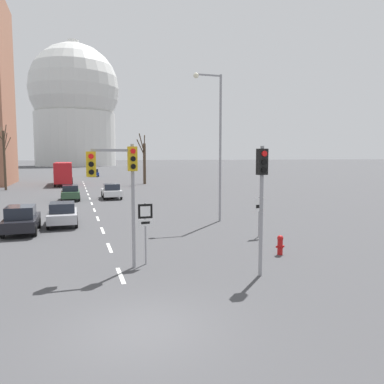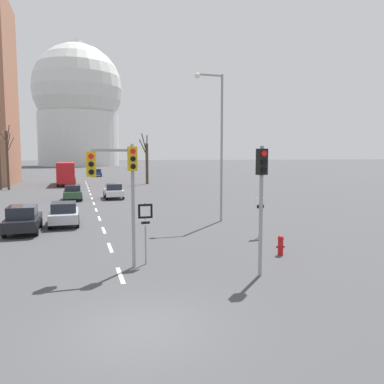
% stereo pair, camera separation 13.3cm
% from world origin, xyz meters
% --- Properties ---
extents(ground_plane, '(800.00, 800.00, 0.00)m').
position_xyz_m(ground_plane, '(0.00, 0.00, 0.00)').
color(ground_plane, '#424244').
extents(lane_stripe_0, '(0.16, 2.00, 0.01)m').
position_xyz_m(lane_stripe_0, '(0.00, 4.60, 0.00)').
color(lane_stripe_0, silver).
rests_on(lane_stripe_0, ground_plane).
extents(lane_stripe_1, '(0.16, 2.00, 0.01)m').
position_xyz_m(lane_stripe_1, '(0.00, 9.10, 0.00)').
color(lane_stripe_1, silver).
rests_on(lane_stripe_1, ground_plane).
extents(lane_stripe_2, '(0.16, 2.00, 0.01)m').
position_xyz_m(lane_stripe_2, '(0.00, 13.60, 0.00)').
color(lane_stripe_2, silver).
rests_on(lane_stripe_2, ground_plane).
extents(lane_stripe_3, '(0.16, 2.00, 0.01)m').
position_xyz_m(lane_stripe_3, '(0.00, 18.10, 0.00)').
color(lane_stripe_3, silver).
rests_on(lane_stripe_3, ground_plane).
extents(lane_stripe_4, '(0.16, 2.00, 0.01)m').
position_xyz_m(lane_stripe_4, '(0.00, 22.60, 0.00)').
color(lane_stripe_4, silver).
rests_on(lane_stripe_4, ground_plane).
extents(lane_stripe_5, '(0.16, 2.00, 0.01)m').
position_xyz_m(lane_stripe_5, '(0.00, 27.10, 0.00)').
color(lane_stripe_5, silver).
rests_on(lane_stripe_5, ground_plane).
extents(lane_stripe_6, '(0.16, 2.00, 0.01)m').
position_xyz_m(lane_stripe_6, '(0.00, 31.60, 0.00)').
color(lane_stripe_6, silver).
rests_on(lane_stripe_6, ground_plane).
extents(lane_stripe_7, '(0.16, 2.00, 0.01)m').
position_xyz_m(lane_stripe_7, '(0.00, 36.10, 0.00)').
color(lane_stripe_7, silver).
rests_on(lane_stripe_7, ground_plane).
extents(lane_stripe_8, '(0.16, 2.00, 0.01)m').
position_xyz_m(lane_stripe_8, '(0.00, 40.60, 0.00)').
color(lane_stripe_8, silver).
rests_on(lane_stripe_8, ground_plane).
extents(lane_stripe_9, '(0.16, 2.00, 0.01)m').
position_xyz_m(lane_stripe_9, '(0.00, 45.10, 0.00)').
color(lane_stripe_9, silver).
rests_on(lane_stripe_9, ground_plane).
extents(lane_stripe_10, '(0.16, 2.00, 0.01)m').
position_xyz_m(lane_stripe_10, '(0.00, 49.60, 0.00)').
color(lane_stripe_10, silver).
rests_on(lane_stripe_10, ground_plane).
extents(lane_stripe_11, '(0.16, 2.00, 0.01)m').
position_xyz_m(lane_stripe_11, '(0.00, 54.10, 0.00)').
color(lane_stripe_11, silver).
rests_on(lane_stripe_11, ground_plane).
extents(lane_stripe_12, '(0.16, 2.00, 0.01)m').
position_xyz_m(lane_stripe_12, '(0.00, 58.60, 0.00)').
color(lane_stripe_12, silver).
rests_on(lane_stripe_12, ground_plane).
extents(traffic_signal_centre_tall, '(1.95, 0.34, 4.97)m').
position_xyz_m(traffic_signal_centre_tall, '(0.10, 5.47, 3.76)').
color(traffic_signal_centre_tall, gray).
rests_on(traffic_signal_centre_tall, ground_plane).
extents(traffic_signal_near_right, '(0.36, 0.34, 4.87)m').
position_xyz_m(traffic_signal_near_right, '(5.04, 3.02, 3.40)').
color(traffic_signal_near_right, gray).
rests_on(traffic_signal_near_right, ground_plane).
extents(route_sign_post, '(0.60, 0.08, 2.58)m').
position_xyz_m(route_sign_post, '(1.19, 5.78, 1.77)').
color(route_sign_post, gray).
rests_on(route_sign_post, ground_plane).
extents(speed_limit_sign, '(0.60, 0.08, 2.24)m').
position_xyz_m(speed_limit_sign, '(8.20, 9.14, 1.51)').
color(speed_limit_sign, gray).
rests_on(speed_limit_sign, ground_plane).
extents(fire_hydrant, '(0.40, 0.34, 0.90)m').
position_xyz_m(fire_hydrant, '(7.32, 5.42, 0.49)').
color(fire_hydrant, '#B21414').
rests_on(fire_hydrant, ground_plane).
extents(street_lamp_right, '(2.01, 0.36, 9.94)m').
position_xyz_m(street_lamp_right, '(7.73, 14.57, 5.94)').
color(street_lamp_right, gray).
rests_on(street_lamp_right, ground_plane).
extents(sedan_near_left, '(1.85, 4.49, 1.65)m').
position_xyz_m(sedan_near_left, '(2.81, 75.30, 0.83)').
color(sedan_near_left, navy).
rests_on(sedan_near_left, ground_plane).
extents(sedan_near_right, '(1.83, 3.99, 1.55)m').
position_xyz_m(sedan_near_right, '(-1.91, 30.52, 0.79)').
color(sedan_near_right, '#2D4C33').
rests_on(sedan_near_right, ground_plane).
extents(sedan_mid_centre, '(1.86, 4.16, 1.61)m').
position_xyz_m(sedan_mid_centre, '(-4.57, 14.31, 0.80)').
color(sedan_mid_centre, black).
rests_on(sedan_mid_centre, ground_plane).
extents(sedan_far_left, '(1.91, 3.97, 1.59)m').
position_xyz_m(sedan_far_left, '(2.21, 30.75, 0.81)').
color(sedan_far_left, silver).
rests_on(sedan_far_left, ground_plane).
extents(sedan_far_right, '(1.86, 3.94, 1.51)m').
position_xyz_m(sedan_far_right, '(-2.33, 16.11, 0.77)').
color(sedan_far_right, '#B7B7BC').
rests_on(sedan_far_right, ground_plane).
extents(city_bus, '(2.66, 10.80, 3.48)m').
position_xyz_m(city_bus, '(-3.02, 52.30, 2.05)').
color(city_bus, red).
rests_on(city_bus, ground_plane).
extents(bare_tree_left_near, '(2.41, 2.53, 8.80)m').
position_xyz_m(bare_tree_left_near, '(-10.15, 45.01, 4.31)').
color(bare_tree_left_near, '#473828').
rests_on(bare_tree_left_near, ground_plane).
extents(bare_tree_right_near, '(1.62, 2.67, 8.04)m').
position_xyz_m(bare_tree_right_near, '(9.29, 50.15, 3.71)').
color(bare_tree_right_near, '#473828').
rests_on(bare_tree_right_near, ground_plane).
extents(capitol_dome, '(39.66, 39.66, 56.02)m').
position_xyz_m(capitol_dome, '(0.00, 170.94, 27.29)').
color(capitol_dome, silver).
rests_on(capitol_dome, ground_plane).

